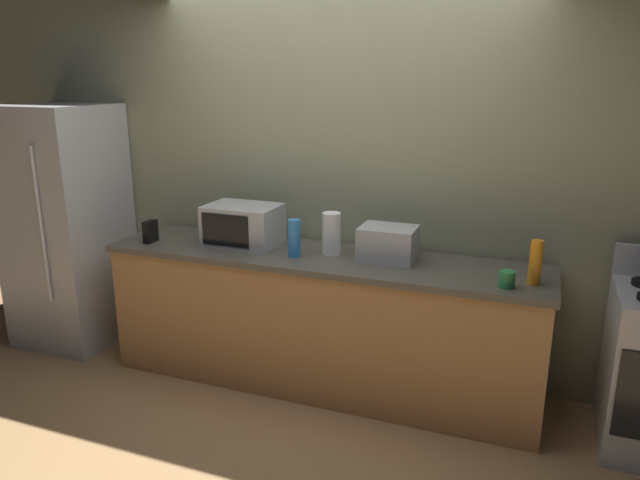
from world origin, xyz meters
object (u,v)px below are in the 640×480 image
object	(u,v)px
microwave	(243,225)
bottle_dish_soap	(536,262)
paper_towel_roll	(331,234)
mug_green	(507,279)
refrigerator	(67,226)
cordless_phone	(150,231)
toaster_oven	(388,243)
bottle_spray_cleaner	(294,238)

from	to	relation	value
microwave	bottle_dish_soap	bearing A→B (deg)	-3.80
bottle_dish_soap	paper_towel_roll	bearing A→B (deg)	174.15
microwave	mug_green	xyz separation A→B (m)	(1.72, -0.23, -0.09)
refrigerator	cordless_phone	bearing A→B (deg)	-8.67
paper_towel_roll	bottle_dish_soap	size ratio (longest dim) A/B	1.09
cordless_phone	microwave	bearing A→B (deg)	17.04
refrigerator	toaster_oven	world-z (taller)	refrigerator
toaster_oven	mug_green	xyz separation A→B (m)	(0.72, -0.24, -0.06)
cordless_phone	bottle_spray_cleaner	xyz separation A→B (m)	(1.05, 0.05, 0.04)
microwave	bottle_spray_cleaner	xyz separation A→B (m)	(0.43, -0.13, -0.02)
microwave	cordless_phone	xyz separation A→B (m)	(-0.62, -0.18, -0.06)
microwave	toaster_oven	size ratio (longest dim) A/B	1.41
microwave	mug_green	distance (m)	1.74
refrigerator	toaster_oven	bearing A→B (deg)	1.39
toaster_oven	mug_green	distance (m)	0.76
paper_towel_roll	cordless_phone	world-z (taller)	paper_towel_roll
paper_towel_roll	bottle_dish_soap	xyz separation A→B (m)	(1.22, -0.13, -0.01)
paper_towel_roll	cordless_phone	xyz separation A→B (m)	(-1.25, -0.18, -0.06)
bottle_dish_soap	bottle_spray_cleaner	world-z (taller)	bottle_dish_soap
toaster_oven	mug_green	bearing A→B (deg)	-18.75
microwave	bottle_dish_soap	distance (m)	1.86
microwave	mug_green	world-z (taller)	microwave
bottle_spray_cleaner	toaster_oven	bearing A→B (deg)	13.98
mug_green	paper_towel_roll	bearing A→B (deg)	167.81
paper_towel_roll	cordless_phone	distance (m)	1.26
cordless_phone	bottle_spray_cleaner	size ratio (longest dim) A/B	0.63
cordless_phone	mug_green	distance (m)	2.34
refrigerator	paper_towel_roll	world-z (taller)	refrigerator
microwave	paper_towel_roll	distance (m)	0.63
toaster_oven	bottle_spray_cleaner	xyz separation A→B (m)	(-0.57, -0.14, 0.01)
paper_towel_roll	bottle_spray_cleaner	bearing A→B (deg)	-146.78
paper_towel_roll	bottle_dish_soap	distance (m)	1.23
toaster_oven	bottle_dish_soap	size ratio (longest dim) A/B	1.38
mug_green	microwave	bearing A→B (deg)	172.28
refrigerator	paper_towel_roll	distance (m)	2.11
toaster_oven	refrigerator	bearing A→B (deg)	-178.61
cordless_phone	bottle_dish_soap	bearing A→B (deg)	2.16
toaster_oven	bottle_dish_soap	xyz separation A→B (m)	(0.86, -0.14, 0.02)
bottle_spray_cleaner	paper_towel_roll	bearing A→B (deg)	33.22
refrigerator	bottle_dish_soap	size ratio (longest dim) A/B	7.28
mug_green	bottle_dish_soap	bearing A→B (deg)	38.96
bottle_spray_cleaner	mug_green	bearing A→B (deg)	-4.61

